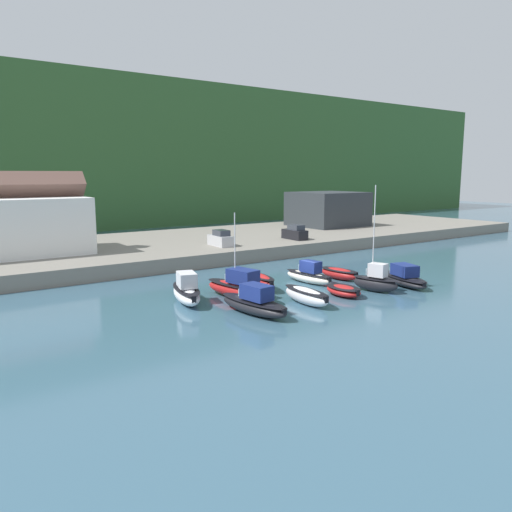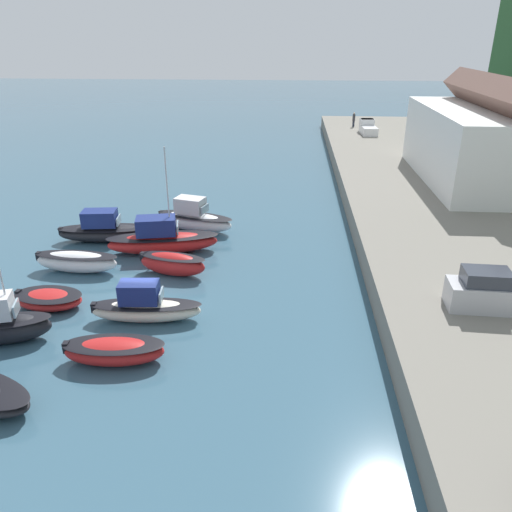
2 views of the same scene
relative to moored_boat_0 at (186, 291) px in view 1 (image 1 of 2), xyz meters
name	(u,v)px [view 1 (image 1 of 2)]	position (x,y,z in m)	size (l,w,h in m)	color
ground_plane	(303,285)	(12.91, -0.71, -1.02)	(320.00, 320.00, 0.00)	#385B70
hillside_backdrop	(63,156)	(12.91, 88.58, 14.53)	(240.00, 58.68, 31.10)	#335B2D
quay_promenade	(181,246)	(12.91, 26.70, -0.15)	(129.91, 27.70, 1.74)	gray
yacht_club_building	(328,209)	(44.60, 29.44, 3.83)	(12.03, 11.09, 6.22)	#2D3338
moored_boat_0	(186,291)	(0.00, 0.00, 0.00)	(3.75, 6.95, 2.77)	white
moored_boat_1	(240,288)	(4.71, -1.50, 0.00)	(3.87, 8.47, 7.82)	red
moored_boat_2	(262,282)	(8.34, 0.11, -0.20)	(2.50, 4.90, 1.55)	red
moored_boat_3	(309,275)	(14.21, -0.11, -0.17)	(2.16, 6.38, 2.37)	white
moored_boat_4	(339,273)	(18.19, -0.56, -0.38)	(2.29, 5.13, 1.19)	red
moored_boat_5	(254,303)	(2.80, -6.46, -0.11)	(3.03, 7.64, 2.50)	black
moored_boat_6	(306,296)	(8.33, -6.49, -0.27)	(2.08, 5.89, 1.42)	white
moored_boat_7	(344,290)	(13.15, -6.24, -0.50)	(2.73, 4.28, 0.96)	red
moored_boat_8	(376,281)	(16.90, -6.79, 0.04)	(2.88, 4.93, 10.24)	black
moored_boat_9	(403,278)	(21.40, -6.42, -0.24)	(4.48, 7.91, 2.19)	black
parked_car_0	(221,239)	(14.55, 18.21, 1.64)	(2.00, 4.28, 2.16)	#B7B7BC
parked_car_1	(295,233)	(27.08, 17.76, 1.64)	(1.93, 4.26, 2.16)	black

